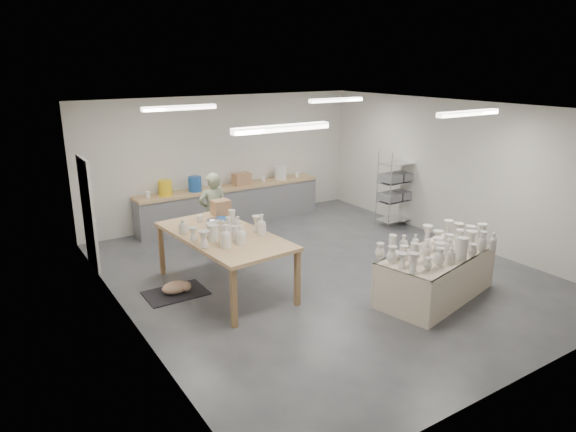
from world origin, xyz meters
TOP-DOWN VIEW (x-y plane):
  - room at (-0.11, 0.08)m, footprint 8.00×8.02m
  - back_counter at (-0.01, 3.68)m, footprint 4.60×0.60m
  - wire_shelf at (3.20, 1.40)m, footprint 0.88×0.48m
  - drying_table at (0.98, -1.82)m, footprint 2.34×1.50m
  - work_table at (-1.78, 0.37)m, footprint 1.53×2.73m
  - rug at (-2.60, 0.61)m, footprint 1.00×0.70m
  - cat at (-2.58, 0.59)m, footprint 0.49×0.37m
  - potter at (-1.18, 2.11)m, footprint 0.65×0.47m
  - red_stool at (-1.18, 2.38)m, footprint 0.42×0.42m

SIDE VIEW (x-z plane):
  - rug at x=-2.60m, z-range 0.00..0.02m
  - cat at x=-2.58m, z-range 0.02..0.22m
  - red_stool at x=-1.18m, z-range 0.13..0.46m
  - drying_table at x=0.98m, z-range -0.13..1.01m
  - back_counter at x=-0.01m, z-range -0.13..1.11m
  - potter at x=-1.18m, z-range 0.00..1.65m
  - wire_shelf at x=3.20m, z-range 0.02..1.82m
  - work_table at x=-1.78m, z-range 0.31..1.66m
  - room at x=-0.11m, z-range 0.56..3.56m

